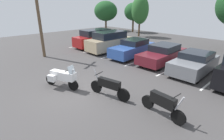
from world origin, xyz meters
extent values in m
cube|color=#423F3F|center=(0.00, 0.00, -0.05)|extent=(44.00, 44.00, 0.10)
cylinder|color=black|center=(-0.28, -0.09, 0.30)|extent=(0.61, 0.33, 0.61)
cylinder|color=black|center=(-1.80, -0.66, 0.30)|extent=(0.61, 0.33, 0.61)
cube|color=white|center=(-1.04, -0.37, 0.72)|extent=(1.27, 0.77, 0.48)
cylinder|color=#B2B2B7|center=(-0.39, -0.13, 0.70)|extent=(0.48, 0.24, 1.08)
cylinder|color=black|center=(-0.47, -0.16, 1.15)|extent=(0.25, 0.59, 0.04)
cube|color=white|center=(-0.37, -0.13, 0.77)|extent=(0.57, 0.57, 0.44)
cube|color=#B2C1CC|center=(-0.33, -0.11, 1.19)|extent=(0.31, 0.47, 0.39)
cube|color=white|center=(-1.49, -0.20, 0.60)|extent=(0.50, 0.38, 0.36)
cube|color=white|center=(-1.27, -0.80, 0.60)|extent=(0.50, 0.38, 0.36)
cylinder|color=black|center=(0.76, 0.67, 0.33)|extent=(0.67, 0.26, 0.66)
cylinder|color=black|center=(2.37, 1.02, 0.33)|extent=(0.67, 0.26, 0.66)
cube|color=black|center=(1.57, 0.85, 0.73)|extent=(1.26, 0.51, 0.43)
cylinder|color=#B2B2B7|center=(0.88, 0.70, 0.75)|extent=(0.51, 0.18, 1.13)
cylinder|color=black|center=(0.96, 0.71, 1.12)|extent=(0.17, 0.61, 0.04)
cylinder|color=black|center=(4.96, 1.31, 0.30)|extent=(0.61, 0.16, 0.60)
cylinder|color=black|center=(3.48, 1.42, 0.30)|extent=(0.61, 0.16, 0.60)
cube|color=black|center=(4.22, 1.37, 0.72)|extent=(1.13, 0.35, 0.48)
cylinder|color=#B2B2B7|center=(4.85, 1.32, 0.70)|extent=(0.49, 0.10, 1.08)
cylinder|color=black|center=(4.77, 1.33, 1.15)|extent=(0.08, 0.62, 0.04)
cube|color=silver|center=(-9.40, 7.46, 0.00)|extent=(0.12, 5.19, 0.01)
cube|color=silver|center=(-6.62, 7.46, 0.00)|extent=(0.12, 5.19, 0.01)
cube|color=silver|center=(-3.85, 7.46, 0.00)|extent=(0.12, 5.19, 0.01)
cube|color=silver|center=(-1.07, 7.46, 0.00)|extent=(0.12, 5.19, 0.01)
cube|color=silver|center=(1.71, 7.46, 0.00)|extent=(0.12, 5.19, 0.01)
cube|color=silver|center=(4.48, 7.46, 0.00)|extent=(0.12, 5.19, 0.01)
cube|color=maroon|center=(-7.86, 7.36, 0.73)|extent=(1.90, 4.93, 1.04)
cube|color=black|center=(-7.87, 7.47, 1.57)|extent=(1.72, 3.24, 0.64)
cylinder|color=black|center=(-7.06, 5.72, 0.32)|extent=(0.24, 0.65, 0.65)
cylinder|color=black|center=(-8.58, 5.68, 0.32)|extent=(0.24, 0.65, 0.65)
cylinder|color=black|center=(-7.14, 9.04, 0.32)|extent=(0.24, 0.65, 0.65)
cylinder|color=black|center=(-8.66, 9.00, 0.32)|extent=(0.24, 0.65, 0.65)
cube|color=tan|center=(-5.33, 7.12, 0.75)|extent=(2.00, 4.69, 1.07)
cube|color=black|center=(-5.32, 7.24, 1.62)|extent=(1.82, 3.11, 0.67)
cylinder|color=black|center=(-4.50, 5.53, 0.32)|extent=(0.23, 0.65, 0.65)
cylinder|color=black|center=(-6.19, 5.54, 0.32)|extent=(0.23, 0.65, 0.65)
cylinder|color=black|center=(-4.47, 8.70, 0.32)|extent=(0.23, 0.65, 0.65)
cylinder|color=black|center=(-6.15, 8.72, 0.32)|extent=(0.23, 0.65, 0.65)
cube|color=#2D519E|center=(-2.36, 7.25, 0.65)|extent=(2.15, 4.83, 0.83)
cube|color=black|center=(-2.39, 7.58, 1.30)|extent=(1.80, 2.25, 0.48)
cylinder|color=black|center=(-1.47, 5.71, 0.36)|extent=(0.27, 0.73, 0.71)
cylinder|color=black|center=(-3.00, 5.59, 0.36)|extent=(0.27, 0.73, 0.71)
cylinder|color=black|center=(-1.72, 8.90, 0.36)|extent=(0.27, 0.73, 0.71)
cylinder|color=black|center=(-3.24, 8.78, 0.36)|extent=(0.27, 0.73, 0.71)
cube|color=maroon|center=(0.43, 7.57, 0.60)|extent=(1.98, 4.80, 0.74)
cube|color=black|center=(0.43, 7.85, 1.22)|extent=(1.77, 2.24, 0.50)
cylinder|color=black|center=(1.27, 5.98, 0.36)|extent=(0.24, 0.72, 0.71)
cylinder|color=black|center=(-0.33, 5.93, 0.36)|extent=(0.24, 0.72, 0.71)
cylinder|color=black|center=(1.19, 9.21, 0.36)|extent=(0.24, 0.72, 0.71)
cylinder|color=black|center=(-0.41, 9.17, 0.36)|extent=(0.24, 0.72, 0.71)
cube|color=slate|center=(3.09, 7.16, 0.62)|extent=(2.00, 4.31, 0.82)
cube|color=black|center=(3.09, 7.40, 1.23)|extent=(1.79, 1.95, 0.42)
cylinder|color=black|center=(3.95, 5.72, 0.32)|extent=(0.23, 0.64, 0.64)
cylinder|color=black|center=(2.30, 5.69, 0.32)|extent=(0.23, 0.64, 0.64)
cylinder|color=black|center=(3.88, 8.62, 0.32)|extent=(0.23, 0.64, 0.64)
cylinder|color=black|center=(2.24, 8.59, 0.32)|extent=(0.23, 0.64, 0.64)
cylinder|color=black|center=(4.97, 5.70, 0.31)|extent=(0.23, 0.62, 0.62)
cylinder|color=brown|center=(-7.80, 1.48, 3.59)|extent=(0.25, 0.25, 7.18)
cylinder|color=#4C3823|center=(-12.51, 19.35, 0.97)|extent=(0.31, 0.31, 1.94)
ellipsoid|color=#1E4C23|center=(-12.51, 19.35, 3.40)|extent=(3.12, 3.12, 2.91)
cylinder|color=#4C3823|center=(-17.40, 17.37, 0.84)|extent=(0.33, 0.33, 1.68)
ellipsoid|color=#1E4C23|center=(-17.40, 17.37, 3.43)|extent=(4.18, 4.18, 3.50)
cylinder|color=#4C3823|center=(-8.82, 16.38, 0.89)|extent=(0.25, 0.25, 1.79)
ellipsoid|color=#285B28|center=(-8.82, 16.38, 3.76)|extent=(2.46, 2.46, 3.94)
camera|label=1|loc=(7.17, -4.25, 4.30)|focal=27.26mm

